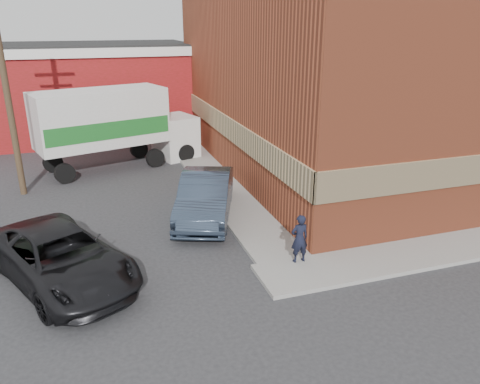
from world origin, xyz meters
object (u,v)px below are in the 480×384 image
object	(u,v)px
warehouse	(60,90)
suv_a	(61,258)
brick_building	(363,69)
man	(299,239)
utility_pole	(5,79)
sedan	(205,196)
box_truck	(117,123)

from	to	relation	value
warehouse	suv_a	bearing A→B (deg)	-89.18
brick_building	warehouse	world-z (taller)	brick_building
man	utility_pole	bearing A→B (deg)	-49.03
brick_building	utility_pole	world-z (taller)	brick_building
warehouse	sedan	bearing A→B (deg)	-71.86
brick_building	man	distance (m)	12.54
suv_a	box_truck	world-z (taller)	box_truck
suv_a	box_truck	xyz separation A→B (m)	(2.45, 10.78, 1.47)
warehouse	box_truck	bearing A→B (deg)	-71.79
warehouse	suv_a	distance (m)	19.18
suv_a	brick_building	bearing A→B (deg)	3.57
suv_a	warehouse	bearing A→B (deg)	64.84
box_truck	brick_building	bearing A→B (deg)	-29.59
brick_building	warehouse	xyz separation A→B (m)	(-14.50, 11.00, -1.87)
suv_a	box_truck	distance (m)	11.15
man	box_truck	distance (m)	12.76
warehouse	suv_a	size ratio (longest dim) A/B	2.97
suv_a	utility_pole	bearing A→B (deg)	76.41
warehouse	utility_pole	world-z (taller)	utility_pole
sedan	box_truck	world-z (taller)	box_truck
sedan	suv_a	distance (m)	5.87
brick_building	utility_pole	bearing A→B (deg)	179.98
utility_pole	sedan	world-z (taller)	utility_pole
brick_building	utility_pole	distance (m)	16.00
man	box_truck	world-z (taller)	box_truck
man	box_truck	bearing A→B (deg)	-72.00
sedan	warehouse	bearing A→B (deg)	128.45
brick_building	sedan	bearing A→B (deg)	-152.34
suv_a	man	bearing A→B (deg)	-36.03
brick_building	suv_a	world-z (taller)	brick_building
brick_building	man	size ratio (longest dim) A/B	12.17
brick_building	suv_a	bearing A→B (deg)	-150.45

